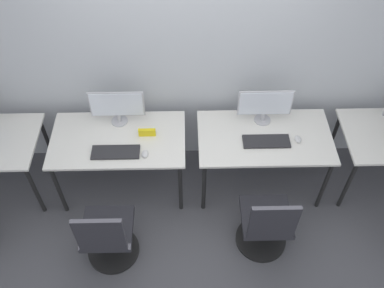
{
  "coord_description": "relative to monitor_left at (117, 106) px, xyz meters",
  "views": [
    {
      "loc": [
        -0.05,
        -2.32,
        3.71
      ],
      "look_at": [
        0.0,
        0.14,
        0.88
      ],
      "focal_mm": 40.0,
      "sensor_mm": 36.0,
      "label": 1
    }
  ],
  "objects": [
    {
      "name": "ground_plane",
      "position": [
        0.69,
        -0.58,
        -0.94
      ],
      "size": [
        20.0,
        20.0,
        0.0
      ],
      "primitive_type": "plane",
      "color": "#4C4C51"
    },
    {
      "name": "wall_back",
      "position": [
        0.69,
        0.25,
        0.46
      ],
      "size": [
        12.0,
        0.05,
        2.8
      ],
      "color": "#B7BCC1",
      "rests_on": "ground_plane"
    },
    {
      "name": "desk_left",
      "position": [
        0.0,
        -0.22,
        -0.28
      ],
      "size": [
        1.26,
        0.71,
        0.73
      ],
      "color": "silver",
      "rests_on": "ground_plane"
    },
    {
      "name": "monitor_left",
      "position": [
        0.0,
        0.0,
        0.0
      ],
      "size": [
        0.51,
        0.16,
        0.37
      ],
      "color": "#B2B2B7",
      "rests_on": "desk_left"
    },
    {
      "name": "keyboard_left",
      "position": [
        0.0,
        -0.4,
        -0.19
      ],
      "size": [
        0.44,
        0.16,
        0.02
      ],
      "color": "#262628",
      "rests_on": "desk_left"
    },
    {
      "name": "mouse_left",
      "position": [
        0.27,
        -0.43,
        -0.19
      ],
      "size": [
        0.06,
        0.09,
        0.03
      ],
      "color": "silver",
      "rests_on": "desk_left"
    },
    {
      "name": "office_chair_left",
      "position": [
        -0.06,
        -1.05,
        -0.58
      ],
      "size": [
        0.48,
        0.48,
        0.88
      ],
      "color": "black",
      "rests_on": "ground_plane"
    },
    {
      "name": "desk_right",
      "position": [
        1.38,
        -0.22,
        -0.28
      ],
      "size": [
        1.26,
        0.71,
        0.73
      ],
      "color": "silver",
      "rests_on": "ground_plane"
    },
    {
      "name": "monitor_right",
      "position": [
        1.38,
        -0.01,
        0.0
      ],
      "size": [
        0.51,
        0.16,
        0.37
      ],
      "color": "#B2B2B7",
      "rests_on": "desk_right"
    },
    {
      "name": "keyboard_right",
      "position": [
        1.38,
        -0.3,
        -0.19
      ],
      "size": [
        0.44,
        0.16,
        0.02
      ],
      "color": "#262628",
      "rests_on": "desk_right"
    },
    {
      "name": "mouse_right",
      "position": [
        1.68,
        -0.28,
        -0.19
      ],
      "size": [
        0.06,
        0.09,
        0.03
      ],
      "color": "silver",
      "rests_on": "desk_right"
    },
    {
      "name": "office_chair_right",
      "position": [
        1.34,
        -0.96,
        -0.58
      ],
      "size": [
        0.48,
        0.48,
        0.88
      ],
      "color": "black",
      "rests_on": "ground_plane"
    },
    {
      "name": "placard_left",
      "position": [
        0.28,
        -0.19,
        -0.16
      ],
      "size": [
        0.16,
        0.03,
        0.08
      ],
      "color": "yellow",
      "rests_on": "desk_left"
    }
  ]
}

